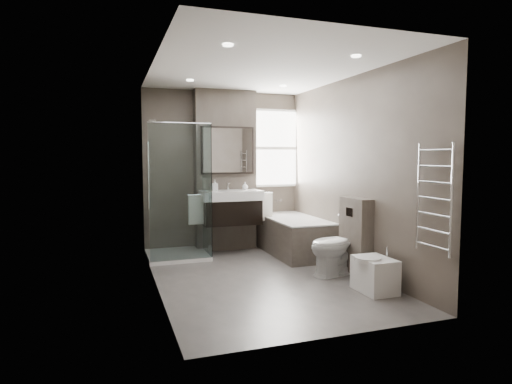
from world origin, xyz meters
name	(u,v)px	position (x,y,z in m)	size (l,w,h in m)	color
room	(262,175)	(0.00, 0.00, 1.30)	(2.70, 3.90, 2.70)	#544F4D
vanity_pier	(225,171)	(0.00, 1.77, 1.30)	(1.00, 0.25, 2.60)	#4F463E
vanity	(231,207)	(0.00, 1.43, 0.74)	(0.95, 0.47, 0.66)	black
mirror_cabinet	(228,150)	(0.00, 1.61, 1.63)	(0.86, 0.08, 0.76)	black
towel_left	(196,210)	(-0.56, 1.40, 0.72)	(0.24, 0.06, 0.44)	white
towel_right	(265,207)	(0.56, 1.40, 0.72)	(0.24, 0.06, 0.44)	white
shower_enclosure	(184,226)	(-0.75, 1.35, 0.49)	(0.90, 0.90, 2.00)	white
bathtub	(293,234)	(0.92, 1.10, 0.32)	(0.75, 1.60, 0.57)	#4F463E
window	(274,148)	(0.90, 1.88, 1.68)	(0.98, 0.06, 1.33)	white
toilet	(337,245)	(0.97, -0.20, 0.39)	(0.44, 0.77, 0.78)	white
cistern_box	(356,236)	(1.21, -0.25, 0.50)	(0.19, 0.55, 1.00)	#4F463E
bidet	(374,274)	(1.01, -0.97, 0.21)	(0.42, 0.49, 0.51)	white
towel_radiator	(434,198)	(1.25, -1.60, 1.12)	(0.03, 0.49, 1.10)	silver
soap_bottle_a	(215,185)	(-0.26, 1.42, 1.09)	(0.08, 0.08, 0.18)	white
soap_bottle_b	(245,186)	(0.25, 1.50, 1.06)	(0.10, 0.10, 0.13)	white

